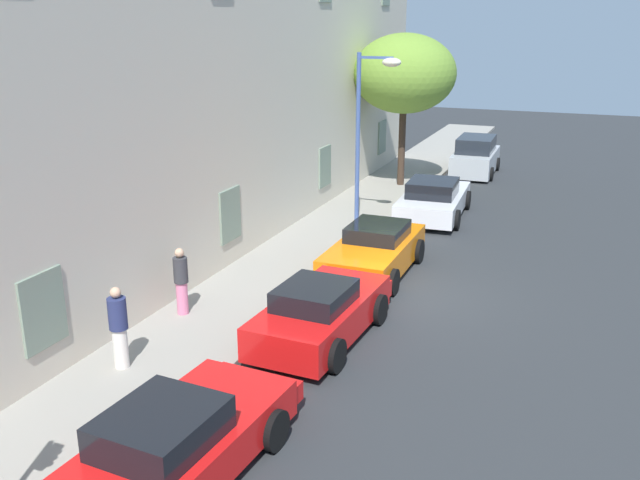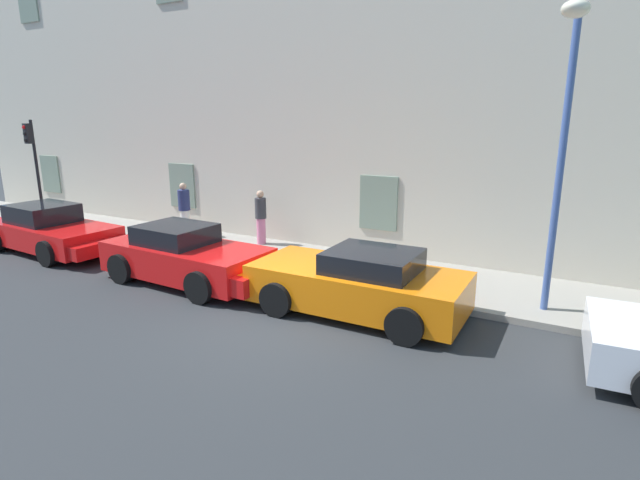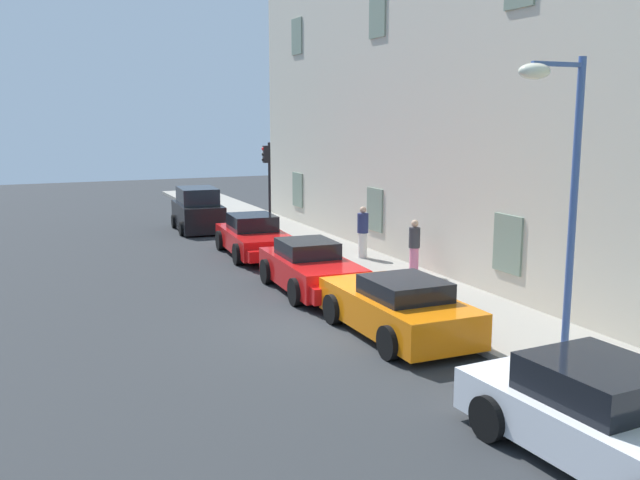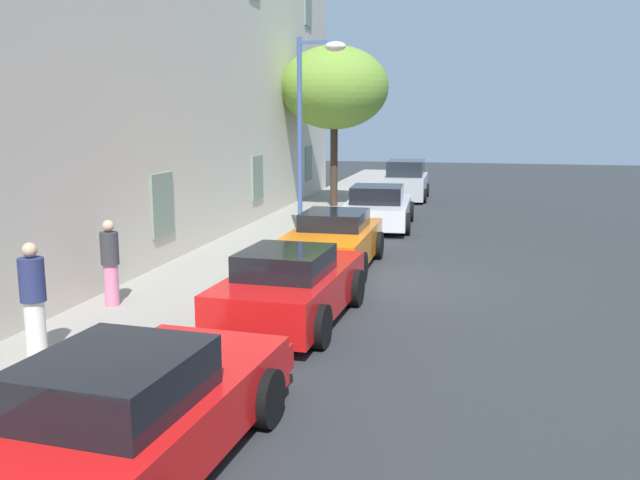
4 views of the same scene
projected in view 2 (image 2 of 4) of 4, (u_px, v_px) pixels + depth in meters
name	position (u px, v px, depth m)	size (l,w,h in m)	color
ground_plane	(277.00, 323.00, 9.72)	(80.00, 80.00, 0.00)	#2B2D30
sidewalk	(355.00, 270.00, 12.83)	(60.00, 3.01, 0.14)	gray
sportscar_red_lead	(54.00, 232.00, 14.64)	(4.92, 2.33, 1.40)	red
sportscar_yellow_flank	(191.00, 258.00, 11.93)	(4.62, 2.19, 1.39)	red
sportscar_white_middle	(350.00, 283.00, 10.18)	(4.76, 2.12, 1.36)	orange
traffic_light	(33.00, 155.00, 16.76)	(0.22, 0.36, 3.68)	black
street_lamp	(566.00, 107.00, 8.75)	(0.44, 1.42, 5.74)	#3F5999
pedestrian_admiring	(184.00, 209.00, 15.97)	(0.48, 0.48, 1.73)	silver
pedestrian_strolling	(261.00, 217.00, 14.97)	(0.39, 0.39, 1.64)	pink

